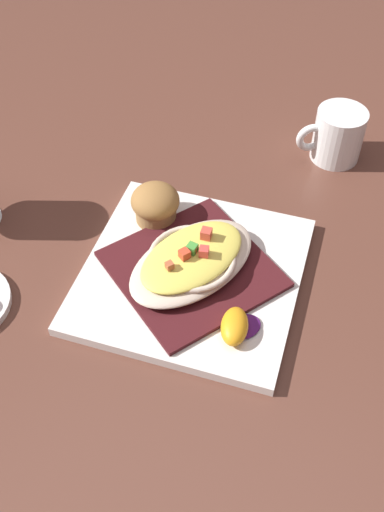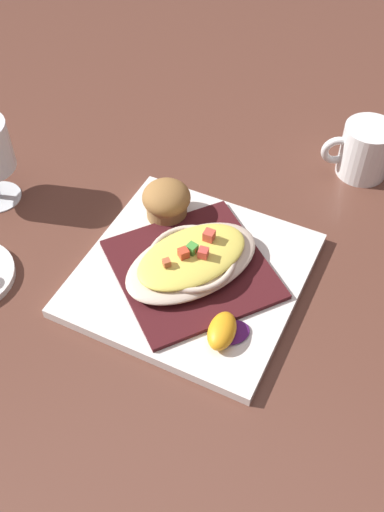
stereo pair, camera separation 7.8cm
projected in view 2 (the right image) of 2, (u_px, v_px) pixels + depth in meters
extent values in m
plane|color=brown|center=(192.00, 278.00, 0.82)|extent=(2.60, 2.60, 0.00)
cube|color=white|center=(192.00, 274.00, 0.81)|extent=(0.29, 0.29, 0.02)
cube|color=#421418|center=(192.00, 269.00, 0.80)|extent=(0.27, 0.27, 0.01)
ellipsoid|color=beige|center=(192.00, 262.00, 0.79)|extent=(0.19, 0.23, 0.02)
torus|color=beige|center=(192.00, 258.00, 0.79)|extent=(0.16, 0.16, 0.01)
ellipsoid|color=#E6D656|center=(192.00, 256.00, 0.79)|extent=(0.16, 0.18, 0.02)
cube|color=#B95C37|center=(167.00, 263.00, 0.76)|extent=(0.01, 0.01, 0.01)
cube|color=#D8453D|center=(203.00, 254.00, 0.77)|extent=(0.01, 0.01, 0.01)
cube|color=#D24B3A|center=(209.00, 235.00, 0.79)|extent=(0.01, 0.01, 0.01)
cube|color=#D34529|center=(183.00, 253.00, 0.77)|extent=(0.02, 0.02, 0.01)
cube|color=green|center=(192.00, 247.00, 0.78)|extent=(0.01, 0.01, 0.01)
cube|color=#D43E2F|center=(192.00, 249.00, 0.77)|extent=(0.01, 0.01, 0.01)
cylinder|color=olive|center=(167.00, 209.00, 0.87)|extent=(0.06, 0.06, 0.03)
ellipsoid|color=olive|center=(166.00, 197.00, 0.85)|extent=(0.07, 0.07, 0.04)
ellipsoid|color=#4C0F23|center=(166.00, 192.00, 0.84)|extent=(0.03, 0.03, 0.01)
ellipsoid|color=#4F1A60|center=(231.00, 332.00, 0.74)|extent=(0.06, 0.06, 0.01)
ellipsoid|color=orange|center=(222.00, 331.00, 0.73)|extent=(0.04, 0.06, 0.03)
cylinder|color=white|center=(366.00, 150.00, 0.93)|extent=(0.08, 0.08, 0.09)
torus|color=white|center=(337.00, 150.00, 0.93)|extent=(0.05, 0.04, 0.05)
cylinder|color=#4C2D14|center=(362.00, 165.00, 0.95)|extent=(0.07, 0.07, 0.02)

